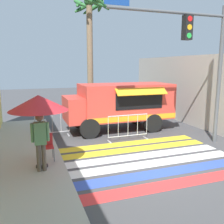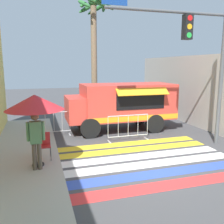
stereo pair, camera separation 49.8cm
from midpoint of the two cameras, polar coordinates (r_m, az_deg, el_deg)
ground_plane at (r=8.48m, az=7.34°, el=-11.97°), size 60.00×60.00×0.00m
concrete_wall_right at (r=13.11m, az=20.63°, el=3.98°), size 0.20×16.00×3.77m
crosswalk_painted at (r=8.90m, az=5.86°, el=-10.80°), size 6.40×4.36×0.01m
food_truck at (r=12.48m, az=0.21°, el=2.09°), size 5.32×2.61×2.34m
traffic_signal_pole at (r=10.50m, az=18.05°, el=13.39°), size 5.06×0.29×5.56m
patio_umbrella at (r=7.80m, az=-18.22°, el=1.92°), size 1.77×1.77×2.25m
folding_chair at (r=8.71m, az=-16.30°, el=-7.07°), size 0.41×0.41×0.89m
vendor_person at (r=7.71m, az=-17.86°, el=-5.76°), size 0.53×0.23×1.76m
barricade_front at (r=10.93m, az=2.38°, el=-3.62°), size 1.85×0.44×1.14m
barricade_side at (r=11.82m, az=-14.62°, el=-2.92°), size 1.55×0.44×1.14m
palm_tree at (r=15.65m, az=-6.03°, el=17.03°), size 2.19×2.42×7.25m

